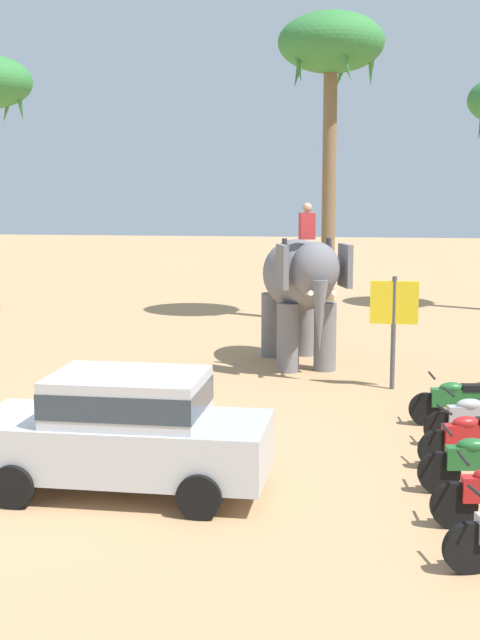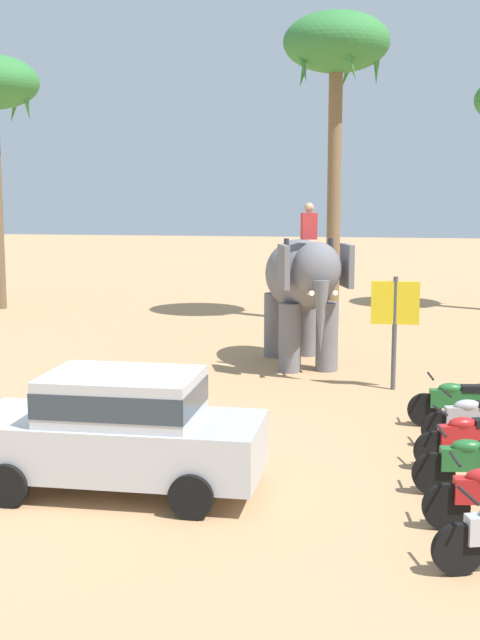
% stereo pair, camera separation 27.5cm
% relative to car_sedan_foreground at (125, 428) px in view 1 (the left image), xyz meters
% --- Properties ---
extents(ground_plane, '(120.00, 120.00, 0.00)m').
position_rel_car_sedan_foreground_xyz_m(ground_plane, '(-0.68, 0.44, -0.93)').
color(ground_plane, tan).
extents(car_sedan_foreground, '(4.13, 1.94, 1.70)m').
position_rel_car_sedan_foreground_xyz_m(car_sedan_foreground, '(0.00, 0.00, 0.00)').
color(car_sedan_foreground, '#B7BABF').
rests_on(car_sedan_foreground, ground).
extents(elephant_with_mahout, '(2.55, 4.02, 3.88)m').
position_rel_car_sedan_foreground_xyz_m(elephant_with_mahout, '(1.84, 9.08, 1.06)').
color(elephant_with_mahout, slate).
rests_on(elephant_with_mahout, ground).
extents(motorcycle_fourth_in_row, '(1.75, 0.72, 0.94)m').
position_rel_car_sedan_foreground_xyz_m(motorcycle_fourth_in_row, '(5.02, 1.80, -0.46)').
color(motorcycle_fourth_in_row, black).
rests_on(motorcycle_fourth_in_row, ground).
extents(motorcycle_far_in_row, '(1.79, 0.59, 0.94)m').
position_rel_car_sedan_foreground_xyz_m(motorcycle_far_in_row, '(5.21, 2.92, -0.46)').
color(motorcycle_far_in_row, black).
rests_on(motorcycle_far_in_row, ground).
extents(motorcycle_end_of_row, '(1.80, 0.55, 0.94)m').
position_rel_car_sedan_foreground_xyz_m(motorcycle_end_of_row, '(5.04, 4.11, -0.46)').
color(motorcycle_end_of_row, black).
rests_on(motorcycle_end_of_row, ground).
extents(palm_tree_near_hut, '(3.20, 3.20, 9.39)m').
position_rel_car_sedan_foreground_xyz_m(palm_tree_near_hut, '(2.25, 15.72, 7.23)').
color(palm_tree_near_hut, brown).
rests_on(palm_tree_near_hut, ground).
extents(signboard_yellow, '(1.00, 0.10, 2.40)m').
position_rel_car_sedan_foreground_xyz_m(signboard_yellow, '(3.96, 6.86, 0.76)').
color(signboard_yellow, '#4C4C51').
rests_on(signboard_yellow, ground).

